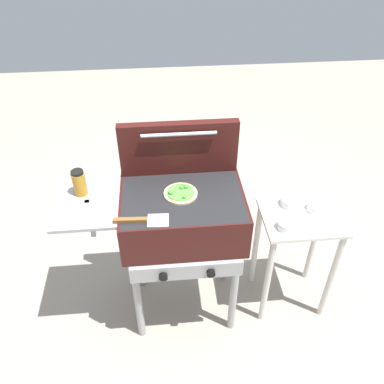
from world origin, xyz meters
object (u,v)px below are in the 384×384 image
(spatula, at_px, (142,220))
(topping_bowl_far, at_px, (286,225))
(prep_table, at_px, (296,241))
(topping_bowl_near, at_px, (317,207))
(grill, at_px, (180,217))
(topping_bowl_middle, at_px, (291,202))
(pizza_veggie, at_px, (181,193))
(sauce_jar, at_px, (79,183))

(spatula, distance_m, topping_bowl_far, 0.77)
(prep_table, xyz_separation_m, topping_bowl_near, (0.09, 0.04, 0.22))
(prep_table, bearing_deg, grill, -179.63)
(grill, xyz_separation_m, topping_bowl_middle, (0.63, 0.10, -0.03))
(spatula, relative_size, topping_bowl_middle, 2.38)
(pizza_veggie, bearing_deg, prep_table, -0.91)
(prep_table, relative_size, topping_bowl_middle, 6.42)
(spatula, distance_m, topping_bowl_near, 0.99)
(sauce_jar, distance_m, prep_table, 1.26)
(grill, relative_size, sauce_jar, 6.85)
(sauce_jar, bearing_deg, topping_bowl_middle, 1.40)
(grill, bearing_deg, sauce_jar, 171.95)
(sauce_jar, relative_size, spatula, 0.53)
(sauce_jar, height_order, prep_table, sauce_jar)
(prep_table, relative_size, topping_bowl_near, 6.97)
(sauce_jar, relative_size, topping_bowl_far, 1.47)
(spatula, distance_m, topping_bowl_middle, 0.88)
(sauce_jar, bearing_deg, topping_bowl_near, -1.33)
(sauce_jar, height_order, spatula, sauce_jar)
(spatula, relative_size, prep_table, 0.37)
(grill, height_order, sauce_jar, sauce_jar)
(topping_bowl_far, bearing_deg, spatula, -173.46)
(topping_bowl_middle, bearing_deg, spatula, -161.86)
(pizza_veggie, xyz_separation_m, topping_bowl_far, (0.55, -0.10, -0.18))
(spatula, bearing_deg, topping_bowl_far, 6.54)
(spatula, bearing_deg, topping_bowl_middle, 18.14)
(prep_table, bearing_deg, spatula, -168.50)
(pizza_veggie, bearing_deg, spatula, -136.53)
(topping_bowl_far, height_order, topping_bowl_middle, same)
(prep_table, height_order, topping_bowl_near, topping_bowl_near)
(spatula, xyz_separation_m, topping_bowl_middle, (0.82, 0.27, -0.18))
(sauce_jar, distance_m, topping_bowl_middle, 1.16)
(pizza_veggie, relative_size, topping_bowl_middle, 1.56)
(topping_bowl_near, bearing_deg, grill, -176.91)
(sauce_jar, xyz_separation_m, spatula, (0.31, -0.24, -0.06))
(prep_table, bearing_deg, topping_bowl_near, 22.07)
(grill, xyz_separation_m, pizza_veggie, (0.01, 0.01, 0.15))
(spatula, height_order, topping_bowl_far, spatula)
(spatula, height_order, prep_table, spatula)
(grill, bearing_deg, topping_bowl_near, 3.09)
(grill, height_order, spatula, spatula)
(sauce_jar, xyz_separation_m, topping_bowl_middle, (1.13, 0.03, -0.24))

